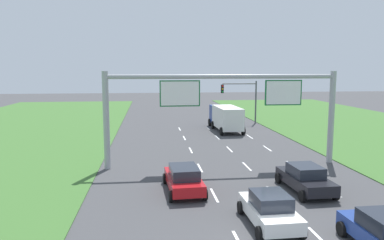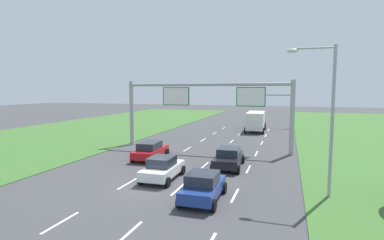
% 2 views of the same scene
% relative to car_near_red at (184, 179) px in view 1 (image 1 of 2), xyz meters
% --- Properties ---
extents(lane_dashes_inner_left, '(0.14, 50.40, 0.01)m').
position_rel_car_near_red_xyz_m(lane_dashes_inner_left, '(1.67, -0.84, -0.78)').
color(lane_dashes_inner_left, white).
rests_on(lane_dashes_inner_left, ground_plane).
extents(lane_dashes_inner_right, '(0.14, 50.40, 0.01)m').
position_rel_car_near_red_xyz_m(lane_dashes_inner_right, '(5.17, -0.84, -0.78)').
color(lane_dashes_inner_right, white).
rests_on(lane_dashes_inner_right, ground_plane).
extents(lane_dashes_slip, '(0.14, 50.40, 0.01)m').
position_rel_car_near_red_xyz_m(lane_dashes_slip, '(8.67, -0.84, -0.78)').
color(lane_dashes_slip, white).
rests_on(lane_dashes_slip, ground_plane).
extents(car_near_red, '(2.30, 4.59, 1.54)m').
position_rel_car_near_red_xyz_m(car_near_red, '(0.00, 0.00, 0.00)').
color(car_near_red, red).
rests_on(car_near_red, ground_plane).
extents(car_lead_silver, '(2.17, 4.15, 1.57)m').
position_rel_car_near_red_xyz_m(car_lead_silver, '(3.45, -5.25, -0.01)').
color(car_lead_silver, white).
rests_on(car_lead_silver, ground_plane).
extents(car_mid_lane, '(2.32, 4.57, 1.55)m').
position_rel_car_near_red_xyz_m(car_mid_lane, '(7.10, -0.72, -0.01)').
color(car_mid_lane, black).
rests_on(car_mid_lane, ground_plane).
extents(car_far_ahead, '(2.09, 3.99, 1.57)m').
position_rel_car_near_red_xyz_m(car_far_ahead, '(7.13, -8.14, 0.00)').
color(car_far_ahead, navy).
rests_on(car_far_ahead, ground_plane).
extents(box_truck, '(2.87, 8.32, 2.86)m').
position_rel_car_near_red_xyz_m(box_truck, '(6.93, 21.58, 0.81)').
color(box_truck, navy).
rests_on(box_truck, ground_plane).
extents(sign_gantry, '(17.24, 0.44, 7.00)m').
position_rel_car_near_red_xyz_m(sign_gantry, '(3.57, 5.67, 4.08)').
color(sign_gantry, '#9EA0A5').
rests_on(sign_gantry, ground_plane).
extents(traffic_light_mast, '(4.76, 0.49, 5.60)m').
position_rel_car_near_red_xyz_m(traffic_light_mast, '(10.11, 26.67, 3.08)').
color(traffic_light_mast, '#47494F').
rests_on(traffic_light_mast, ground_plane).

